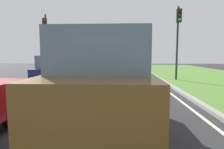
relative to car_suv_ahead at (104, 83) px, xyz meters
name	(u,v)px	position (x,y,z in m)	size (l,w,h in m)	color
ground_plane	(98,89)	(-0.83, 5.79, -1.17)	(60.00, 60.00, 0.00)	#2D2D30
lane_line_center	(85,88)	(-1.53, 5.79, -1.16)	(0.12, 32.00, 0.01)	silver
lane_line_right_edge	(165,89)	(2.77, 5.79, -1.16)	(0.12, 32.00, 0.01)	silver
curb_right	(174,88)	(3.27, 5.79, -1.11)	(0.24, 48.00, 0.12)	#9E9B93
car_suv_ahead	(104,83)	(0.00, 0.00, 0.00)	(2.01, 4.52, 2.28)	brown
car_hatchback_far	(56,71)	(-3.36, 6.50, -0.28)	(1.78, 3.73, 1.78)	navy
traffic_light_near_right	(178,31)	(4.37, 9.22, 2.32)	(0.32, 0.50, 5.14)	#2D2D2D
traffic_light_overhead_left	(45,35)	(-5.80, 11.29, 2.25)	(0.32, 0.50, 5.13)	#2D2D2D
traffic_light_far_median	(113,46)	(-0.47, 18.19, 1.74)	(0.32, 0.50, 4.25)	#2D2D2D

